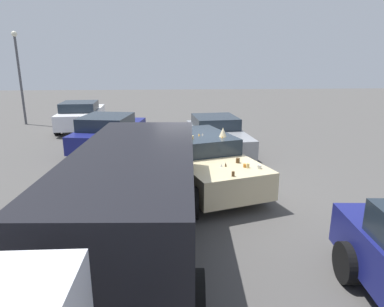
{
  "coord_description": "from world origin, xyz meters",
  "views": [
    {
      "loc": [
        -8.98,
        0.86,
        3.43
      ],
      "look_at": [
        0.0,
        0.3,
        0.9
      ],
      "focal_mm": 31.92,
      "sensor_mm": 36.0,
      "label": 1
    }
  ],
  "objects_px": {
    "parked_van_far_left": "(136,199)",
    "lot_lamp_post": "(19,70)",
    "art_car_decorated": "(202,159)",
    "parked_sedan_far_left": "(81,115)",
    "parked_sedan_near_left": "(110,132)",
    "parked_sedan_row_back_far": "(217,135)"
  },
  "relations": [
    {
      "from": "parked_sedan_near_left",
      "to": "parked_van_far_left",
      "type": "bearing_deg",
      "value": -157.35
    },
    {
      "from": "parked_sedan_row_back_far",
      "to": "parked_sedan_far_left",
      "type": "xyz_separation_m",
      "value": [
        4.63,
        6.12,
        0.04
      ]
    },
    {
      "from": "parked_sedan_near_left",
      "to": "parked_sedan_far_left",
      "type": "height_order",
      "value": "parked_sedan_far_left"
    },
    {
      "from": "parked_sedan_near_left",
      "to": "parked_sedan_far_left",
      "type": "relative_size",
      "value": 1.03
    },
    {
      "from": "lot_lamp_post",
      "to": "parked_sedan_near_left",
      "type": "bearing_deg",
      "value": -136.04
    },
    {
      "from": "parked_sedan_row_back_far",
      "to": "lot_lamp_post",
      "type": "bearing_deg",
      "value": -128.88
    },
    {
      "from": "parked_van_far_left",
      "to": "parked_sedan_row_back_far",
      "type": "xyz_separation_m",
      "value": [
        6.96,
        -2.33,
        -0.46
      ]
    },
    {
      "from": "parked_van_far_left",
      "to": "parked_sedan_row_back_far",
      "type": "distance_m",
      "value": 7.36
    },
    {
      "from": "parked_van_far_left",
      "to": "lot_lamp_post",
      "type": "height_order",
      "value": "lot_lamp_post"
    },
    {
      "from": "parked_van_far_left",
      "to": "parked_sedan_near_left",
      "type": "bearing_deg",
      "value": -163.88
    },
    {
      "from": "parked_van_far_left",
      "to": "lot_lamp_post",
      "type": "bearing_deg",
      "value": -148.3
    },
    {
      "from": "art_car_decorated",
      "to": "lot_lamp_post",
      "type": "relative_size",
      "value": 1.03
    },
    {
      "from": "lot_lamp_post",
      "to": "parked_van_far_left",
      "type": "bearing_deg",
      "value": -151.46
    },
    {
      "from": "art_car_decorated",
      "to": "parked_sedan_far_left",
      "type": "bearing_deg",
      "value": -163.88
    },
    {
      "from": "art_car_decorated",
      "to": "lot_lamp_post",
      "type": "height_order",
      "value": "lot_lamp_post"
    },
    {
      "from": "parked_van_far_left",
      "to": "parked_sedan_near_left",
      "type": "xyz_separation_m",
      "value": [
        7.51,
        1.73,
        -0.42
      ]
    },
    {
      "from": "parked_sedan_far_left",
      "to": "lot_lamp_post",
      "type": "relative_size",
      "value": 0.89
    },
    {
      "from": "art_car_decorated",
      "to": "parked_sedan_far_left",
      "type": "distance_m",
      "value": 9.52
    },
    {
      "from": "parked_sedan_near_left",
      "to": "lot_lamp_post",
      "type": "xyz_separation_m",
      "value": [
        5.6,
        5.4,
        2.13
      ]
    },
    {
      "from": "art_car_decorated",
      "to": "parked_sedan_near_left",
      "type": "distance_m",
      "value": 5.0
    },
    {
      "from": "art_car_decorated",
      "to": "lot_lamp_post",
      "type": "distance_m",
      "value": 12.95
    },
    {
      "from": "parked_van_far_left",
      "to": "lot_lamp_post",
      "type": "distance_m",
      "value": 15.02
    }
  ]
}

